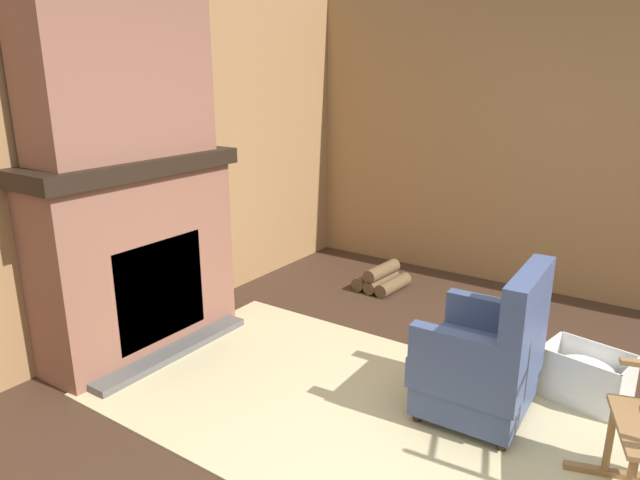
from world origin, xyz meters
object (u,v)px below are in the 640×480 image
at_px(firewood_stack, 382,279).
at_px(decorative_plate_on_mantel, 109,139).
at_px(oil_lamp_vase, 81,150).
at_px(laundry_basket, 586,376).
at_px(storage_case, 160,140).
at_px(armchair, 485,361).

xyz_separation_m(firewood_stack, decorative_plate_on_mantel, (-0.96, -2.06, 1.41)).
height_order(firewood_stack, oil_lamp_vase, oil_lamp_vase).
height_order(laundry_basket, oil_lamp_vase, oil_lamp_vase).
distance_m(laundry_basket, storage_case, 3.20).
distance_m(storage_case, decorative_plate_on_mantel, 0.41).
distance_m(firewood_stack, decorative_plate_on_mantel, 2.68).
height_order(oil_lamp_vase, storage_case, oil_lamp_vase).
bearing_deg(storage_case, oil_lamp_vase, -90.01).
height_order(laundry_basket, storage_case, storage_case).
bearing_deg(decorative_plate_on_mantel, armchair, 14.04).
height_order(armchair, oil_lamp_vase, oil_lamp_vase).
height_order(firewood_stack, decorative_plate_on_mantel, decorative_plate_on_mantel).
bearing_deg(armchair, decorative_plate_on_mantel, 12.43).
height_order(armchair, decorative_plate_on_mantel, decorative_plate_on_mantel).
distance_m(firewood_stack, oil_lamp_vase, 2.82).
bearing_deg(oil_lamp_vase, storage_case, 89.99).
bearing_deg(storage_case, laundry_basket, 13.72).
bearing_deg(armchair, laundry_basket, -134.53).
relative_size(laundry_basket, storage_case, 2.41).
bearing_deg(armchair, firewood_stack, -46.99).
distance_m(firewood_stack, storage_case, 2.34).
bearing_deg(firewood_stack, oil_lamp_vase, -112.44).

